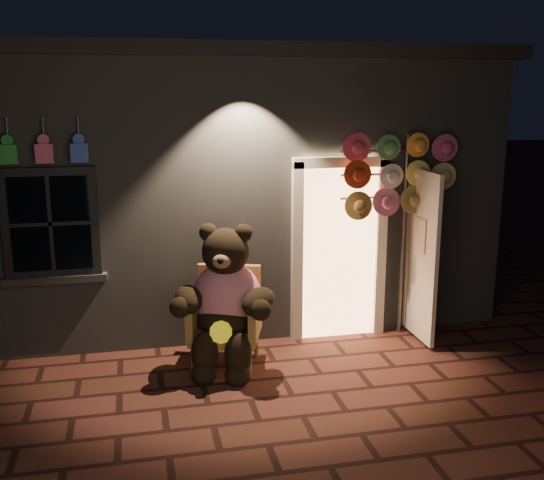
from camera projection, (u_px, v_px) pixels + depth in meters
name	position (u px, v px, depth m)	size (l,w,h in m)	color
ground	(251.00, 400.00, 6.18)	(60.00, 60.00, 0.00)	#552820
shop_building	(202.00, 173.00, 9.58)	(7.30, 5.95, 3.51)	slate
wicker_armchair	(227.00, 317.00, 6.92)	(0.88, 0.85, 1.06)	#A4793F
teddy_bear	(226.00, 301.00, 6.74)	(1.12, 1.03, 1.62)	#CC1543
hat_rack	(398.00, 175.00, 7.36)	(1.41, 0.22, 2.46)	#59595E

